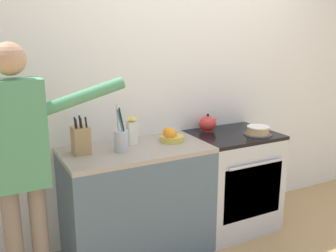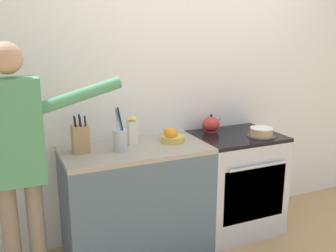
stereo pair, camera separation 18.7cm
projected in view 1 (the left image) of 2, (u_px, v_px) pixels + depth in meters
ground_plane at (224, 248)px, 3.11m from camera, size 16.00×16.00×0.00m
wall_back at (188, 84)px, 3.33m from camera, size 8.00×0.04×2.60m
counter_cabinet at (137, 201)px, 2.97m from camera, size 1.13×0.60×0.89m
stove_range at (232, 180)px, 3.38m from camera, size 0.73×0.63×0.89m
layer_cake at (258, 131)px, 3.22m from camera, size 0.24×0.24×0.08m
tea_kettle at (208, 124)px, 3.35m from camera, size 0.19×0.16×0.16m
knife_block at (81, 140)px, 2.71m from camera, size 0.12×0.14×0.28m
utensil_crock at (121, 140)px, 2.76m from camera, size 0.11×0.11×0.35m
fruit_bowl at (171, 136)px, 3.03m from camera, size 0.19×0.19×0.11m
milk_carton at (132, 131)px, 2.93m from camera, size 0.07×0.07×0.23m
person_baker at (20, 155)px, 2.28m from camera, size 0.95×0.20×1.70m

